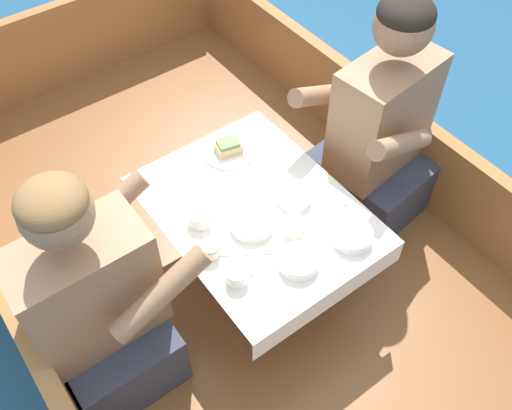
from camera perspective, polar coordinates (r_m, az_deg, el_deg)
name	(u,v)px	position (r m, az deg, el deg)	size (l,w,h in m)	color
ground_plane	(265,317)	(2.53, 0.92, -11.18)	(60.00, 60.00, 0.00)	navy
boat_deck	(265,302)	(2.41, 0.96, -9.65)	(1.74, 3.39, 0.27)	brown
gunwale_port	(56,388)	(2.00, -19.39, -16.89)	(0.06, 3.39, 0.38)	#936033
gunwale_starboard	(423,161)	(2.55, 16.33, 4.25)	(0.06, 3.39, 0.38)	#936033
bow_coaming	(73,40)	(3.22, -17.84, 15.44)	(1.62, 0.06, 0.44)	#936033
cockpit_table	(256,216)	(2.02, 0.00, -1.14)	(0.63, 0.82, 0.41)	#B2B2B7
person_port	(98,306)	(1.88, -15.49, -9.72)	(0.52, 0.44, 0.94)	#333847
person_starboard	(378,135)	(2.30, 12.10, 6.83)	(0.56, 0.49, 0.99)	#333847
plate_sandwich	(228,151)	(2.17, -2.77, 5.37)	(0.19, 0.19, 0.01)	white
plate_bread	(251,187)	(2.04, -0.54, 1.83)	(0.17, 0.17, 0.01)	white
sandwich	(228,146)	(2.15, -2.80, 5.88)	(0.11, 0.09, 0.05)	tan
bowl_port_near	(298,261)	(1.83, 4.26, -5.63)	(0.13, 0.13, 0.04)	white
bowl_starboard_near	(252,222)	(1.92, -0.45, -1.70)	(0.15, 0.15, 0.04)	white
bowl_center_far	(294,195)	(2.00, 3.83, 0.96)	(0.12, 0.12, 0.04)	white
bowl_port_far	(352,236)	(1.91, 9.61, -3.03)	(0.14, 0.14, 0.04)	white
coffee_cup_port	(237,275)	(1.79, -1.89, -7.01)	(0.10, 0.07, 0.05)	white
coffee_cup_starboard	(200,217)	(1.93, -5.65, -1.20)	(0.11, 0.08, 0.06)	white
coffee_cup_center	(293,226)	(1.90, 3.75, -2.14)	(0.09, 0.06, 0.06)	white
tin_can	(210,250)	(1.85, -4.58, -4.54)	(0.07, 0.07, 0.05)	silver
utensil_knife_starboard	(156,182)	(2.09, -9.97, 2.29)	(0.09, 0.16, 0.00)	silver
utensil_knife_port	(246,254)	(1.87, -1.00, -4.87)	(0.15, 0.10, 0.00)	silver
utensil_spoon_starboard	(340,211)	(1.99, 8.37, -0.64)	(0.16, 0.09, 0.01)	silver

